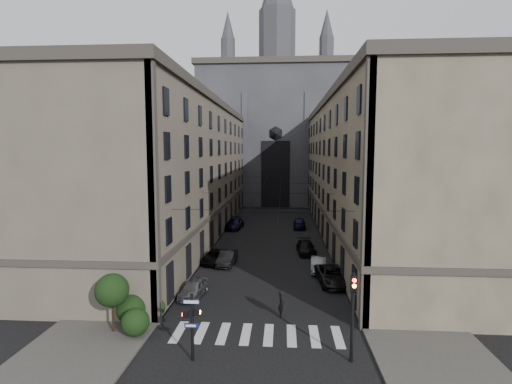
% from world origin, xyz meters
% --- Properties ---
extents(ground, '(260.00, 260.00, 0.00)m').
position_xyz_m(ground, '(0.00, 0.00, 0.00)').
color(ground, black).
rests_on(ground, ground).
extents(sidewalk_left, '(7.00, 80.00, 0.15)m').
position_xyz_m(sidewalk_left, '(-10.50, 36.00, 0.07)').
color(sidewalk_left, '#383533').
rests_on(sidewalk_left, ground).
extents(sidewalk_right, '(7.00, 80.00, 0.15)m').
position_xyz_m(sidewalk_right, '(10.50, 36.00, 0.07)').
color(sidewalk_right, '#383533').
rests_on(sidewalk_right, ground).
extents(zebra_crossing, '(11.00, 3.20, 0.01)m').
position_xyz_m(zebra_crossing, '(0.00, 5.00, 0.01)').
color(zebra_crossing, beige).
rests_on(zebra_crossing, ground).
extents(building_left, '(13.60, 60.60, 18.85)m').
position_xyz_m(building_left, '(-13.44, 36.00, 9.34)').
color(building_left, '#534D40').
rests_on(building_left, ground).
extents(building_right, '(13.60, 60.60, 18.85)m').
position_xyz_m(building_right, '(13.44, 36.00, 9.34)').
color(building_right, brown).
rests_on(building_right, ground).
extents(gothic_tower, '(35.00, 23.00, 58.00)m').
position_xyz_m(gothic_tower, '(0.00, 74.96, 17.80)').
color(gothic_tower, '#2D2D33').
rests_on(gothic_tower, ground).
extents(pedestrian_signal_left, '(1.02, 0.38, 4.00)m').
position_xyz_m(pedestrian_signal_left, '(-3.51, 1.50, 2.32)').
color(pedestrian_signal_left, black).
rests_on(pedestrian_signal_left, ground).
extents(traffic_light_right, '(0.34, 0.50, 5.20)m').
position_xyz_m(traffic_light_right, '(5.60, 1.92, 3.29)').
color(traffic_light_right, black).
rests_on(traffic_light_right, ground).
extents(shrub_cluster, '(3.90, 4.40, 3.90)m').
position_xyz_m(shrub_cluster, '(-8.72, 5.01, 1.80)').
color(shrub_cluster, black).
rests_on(shrub_cluster, sidewalk_left).
extents(tram_wires, '(14.00, 60.00, 0.43)m').
position_xyz_m(tram_wires, '(0.00, 35.63, 7.25)').
color(tram_wires, black).
rests_on(tram_wires, ground).
extents(car_left_near, '(2.18, 4.32, 1.41)m').
position_xyz_m(car_left_near, '(-5.68, 11.40, 0.71)').
color(car_left_near, slate).
rests_on(car_left_near, ground).
extents(car_left_midnear, '(1.86, 4.56, 1.47)m').
position_xyz_m(car_left_midnear, '(-4.20, 20.71, 0.74)').
color(car_left_midnear, black).
rests_on(car_left_midnear, ground).
extents(car_left_midfar, '(2.65, 5.02, 1.34)m').
position_xyz_m(car_left_midfar, '(-5.63, 21.44, 0.67)').
color(car_left_midfar, black).
rests_on(car_left_midfar, ground).
extents(car_left_far, '(2.90, 5.73, 1.59)m').
position_xyz_m(car_left_far, '(-5.81, 39.91, 0.80)').
color(car_left_far, black).
rests_on(car_left_far, ground).
extents(car_right_near, '(1.79, 4.36, 1.41)m').
position_xyz_m(car_right_near, '(5.21, 19.14, 0.70)').
color(car_right_near, slate).
rests_on(car_right_near, ground).
extents(car_right_midnear, '(3.19, 5.84, 1.55)m').
position_xyz_m(car_right_midnear, '(6.13, 15.45, 0.78)').
color(car_right_midnear, black).
rests_on(car_right_midnear, ground).
extents(car_right_midfar, '(2.31, 5.03, 1.42)m').
position_xyz_m(car_right_midfar, '(4.37, 26.00, 0.71)').
color(car_right_midfar, black).
rests_on(car_right_midfar, ground).
extents(car_right_far, '(1.96, 4.68, 1.58)m').
position_xyz_m(car_right_far, '(4.20, 41.09, 0.79)').
color(car_right_far, black).
rests_on(car_right_far, ground).
extents(pedestrian, '(0.57, 0.76, 1.88)m').
position_xyz_m(pedestrian, '(1.56, 8.00, 0.94)').
color(pedestrian, black).
rests_on(pedestrian, ground).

